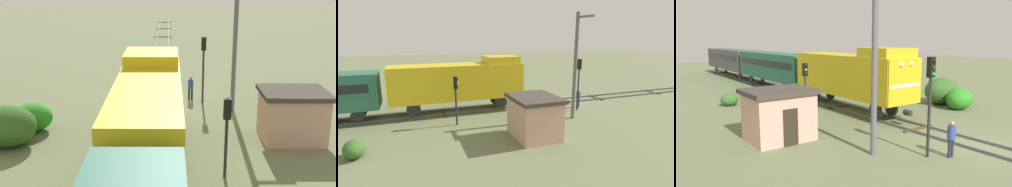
{
  "view_description": "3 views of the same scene",
  "coord_description": "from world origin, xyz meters",
  "views": [
    {
      "loc": [
        -0.98,
        28.31,
        8.91
      ],
      "look_at": [
        -0.86,
        6.67,
        2.45
      ],
      "focal_mm": 45.0,
      "sensor_mm": 36.0,
      "label": 1
    },
    {
      "loc": [
        -22.17,
        14.53,
        6.59
      ],
      "look_at": [
        -0.36,
        6.4,
        1.37
      ],
      "focal_mm": 28.0,
      "sensor_mm": 36.0,
      "label": 2
    },
    {
      "loc": [
        -14.75,
        -8.58,
        5.36
      ],
      "look_at": [
        -1.48,
        9.46,
        1.58
      ],
      "focal_mm": 35.0,
      "sensor_mm": 36.0,
      "label": 3
    }
  ],
  "objects": [
    {
      "name": "bush_mid",
      "position": [
        6.82,
        5.9,
        0.81
      ],
      "size": [
        2.23,
        1.82,
        1.62
      ],
      "primitive_type": "ellipsoid",
      "color": "#2E8B26",
      "rests_on": "ground"
    },
    {
      "name": "bush_back",
      "position": [
        -6.86,
        17.65,
        0.51
      ],
      "size": [
        1.41,
        1.15,
        1.03
      ],
      "primitive_type": "ellipsoid",
      "color": "#366226",
      "rests_on": "ground"
    },
    {
      "name": "passenger_car_leading",
      "position": [
        0.0,
        23.81,
        2.52
      ],
      "size": [
        2.84,
        14.0,
        3.66
      ],
      "color": "#26604C",
      "rests_on": "railway_track"
    },
    {
      "name": "worker_near_track",
      "position": [
        -2.4,
        0.01,
        1.0
      ],
      "size": [
        0.38,
        0.38,
        1.7
      ],
      "rotation": [
        0.0,
        0.0,
        0.53
      ],
      "color": "#262B38",
      "rests_on": "ground"
    },
    {
      "name": "bush_far",
      "position": [
        9.04,
        12.75,
        0.76
      ],
      "size": [
        2.08,
        1.7,
        1.51
      ],
      "primitive_type": "ellipsoid",
      "color": "#2F7326",
      "rests_on": "ground"
    },
    {
      "name": "passenger_car_trailing",
      "position": [
        0.0,
        38.41,
        2.52
      ],
      "size": [
        2.84,
        14.0,
        3.66
      ],
      "color": "#4C4C51",
      "rests_on": "railway_track"
    },
    {
      "name": "relay_hut",
      "position": [
        -7.5,
        7.09,
        1.39
      ],
      "size": [
        3.5,
        2.9,
        2.74
      ],
      "color": "#D19E8C",
      "rests_on": "ground"
    },
    {
      "name": "traffic_signal_mid",
      "position": [
        -3.4,
        11.45,
        2.55
      ],
      "size": [
        0.32,
        0.34,
        3.65
      ],
      "color": "#262628",
      "rests_on": "ground"
    },
    {
      "name": "catenary_mast",
      "position": [
        -5.06,
        2.37,
        4.39
      ],
      "size": [
        1.94,
        0.28,
        8.29
      ],
      "color": "#595960",
      "rests_on": "ground"
    },
    {
      "name": "railway_track",
      "position": [
        0.0,
        0.0,
        0.07
      ],
      "size": [
        2.4,
        96.03,
        0.16
      ],
      "color": "#595960",
      "rests_on": "ground"
    },
    {
      "name": "bush_near",
      "position": [
        7.43,
        8.06,
        1.09
      ],
      "size": [
        2.99,
        2.44,
        2.17
      ],
      "primitive_type": "ellipsoid",
      "color": "#336026",
      "rests_on": "ground"
    },
    {
      "name": "ground_plane",
      "position": [
        0.0,
        0.0,
        0.0
      ],
      "size": [
        144.04,
        144.04,
        0.0
      ],
      "primitive_type": "plane",
      "color": "#66704C"
    },
    {
      "name": "traffic_signal_far",
      "position": [
        3.6,
        21.01,
        2.66
      ],
      "size": [
        0.32,
        0.34,
        3.8
      ],
      "color": "#262628",
      "rests_on": "ground"
    },
    {
      "name": "traffic_signal_near",
      "position": [
        -3.2,
        0.66,
        3.15
      ],
      "size": [
        0.32,
        0.34,
        4.56
      ],
      "color": "#262628",
      "rests_on": "ground"
    },
    {
      "name": "locomotive",
      "position": [
        0.0,
        10.48,
        2.77
      ],
      "size": [
        2.9,
        11.6,
        4.6
      ],
      "color": "gold",
      "rests_on": "railway_track"
    }
  ]
}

